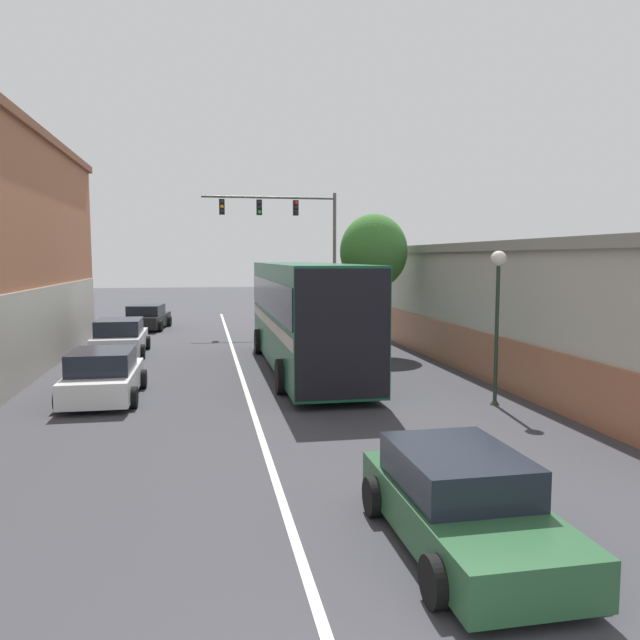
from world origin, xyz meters
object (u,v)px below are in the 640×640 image
parked_car_left_near (120,338)px  parked_car_left_mid (147,318)px  hatchback_foreground (461,502)px  parked_car_left_far (103,376)px  traffic_signal_gantry (294,229)px  street_lamp (498,301)px  street_tree_near (374,252)px  bus (305,310)px

parked_car_left_near → parked_car_left_mid: size_ratio=0.97×
hatchback_foreground → parked_car_left_far: (-6.07, 10.01, 0.04)m
traffic_signal_gantry → hatchback_foreground: bearing=-93.3°
hatchback_foreground → street_lamp: bearing=-29.6°
parked_car_left_mid → street_lamp: street_lamp is taller
hatchback_foreground → parked_car_left_far: size_ratio=1.00×
street_lamp → hatchback_foreground: bearing=-119.2°
street_tree_near → bus: bearing=-135.7°
parked_car_left_far → street_tree_near: size_ratio=0.72×
hatchback_foreground → street_lamp: street_lamp is taller
parked_car_left_near → street_lamp: bearing=-135.3°
bus → parked_car_left_near: bus is taller
bus → street_lamp: 7.40m
parked_car_left_mid → street_lamp: 22.48m
hatchback_foreground → bus: bearing=-0.8°
hatchback_foreground → traffic_signal_gantry: size_ratio=0.55×
parked_car_left_near → street_tree_near: bearing=-97.9°
street_lamp → street_tree_near: bearing=94.3°
parked_car_left_near → hatchback_foreground: bearing=-160.3°
parked_car_left_far → traffic_signal_gantry: size_ratio=0.55×
parked_car_left_mid → parked_car_left_far: parked_car_left_far is taller
traffic_signal_gantry → street_tree_near: (1.98, -8.73, -1.28)m
bus → parked_car_left_near: size_ratio=2.89×
hatchback_foreground → parked_car_left_mid: bearing=12.8°
street_lamp → bus: bearing=123.5°
traffic_signal_gantry → parked_car_left_mid: bearing=168.5°
parked_car_left_near → street_tree_near: size_ratio=0.75×
hatchback_foreground → street_tree_near: (3.44, 16.85, 3.49)m
parked_car_left_mid → traffic_signal_gantry: traffic_signal_gantry is taller
hatchback_foreground → parked_car_left_near: bearing=19.7°
bus → hatchback_foreground: (-0.08, -13.57, -1.45)m
parked_car_left_far → street_lamp: size_ratio=1.00×
bus → hatchback_foreground: bus is taller
bus → parked_car_left_mid: bearing=25.5°
street_lamp → street_tree_near: 9.54m
hatchback_foreground → parked_car_left_near: (-6.65, 18.18, 0.07)m
parked_car_left_near → street_tree_near: 10.73m
traffic_signal_gantry → street_lamp: size_ratio=1.81×
parked_car_left_near → parked_car_left_mid: parked_car_left_near is taller
bus → parked_car_left_near: bearing=55.7°
parked_car_left_near → street_lamp: street_lamp is taller
traffic_signal_gantry → street_lamp: (2.69, -18.15, -2.62)m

